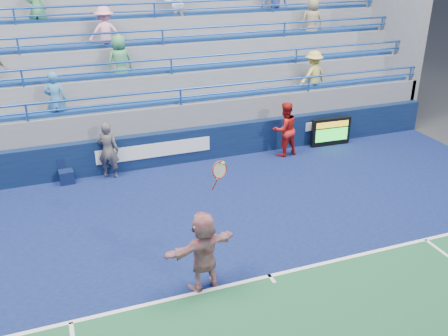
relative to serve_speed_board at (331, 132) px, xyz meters
name	(u,v)px	position (x,y,z in m)	size (l,w,h in m)	color
ground	(270,277)	(-5.16, -6.11, -0.50)	(120.00, 120.00, 0.00)	#333538
sponsor_wall	(184,146)	(-5.16, 0.39, 0.05)	(18.00, 0.32, 1.10)	#091836
bleacher_stand	(155,86)	(-5.17, 4.16, 1.05)	(18.00, 5.61, 6.13)	slate
serve_speed_board	(331,132)	(0.00, 0.00, 0.00)	(1.44, 0.21, 0.99)	black
judge_chair	(66,176)	(-8.86, 0.09, -0.27)	(0.43, 0.43, 0.73)	#0C163B
tennis_player	(204,251)	(-6.57, -5.93, 0.37)	(1.68, 0.87, 2.79)	silver
line_judge	(108,150)	(-7.59, 0.06, 0.38)	(0.64, 0.42, 1.75)	#141639
ball_girl	(285,129)	(-1.91, -0.22, 0.41)	(0.89, 0.69, 1.83)	#B61914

